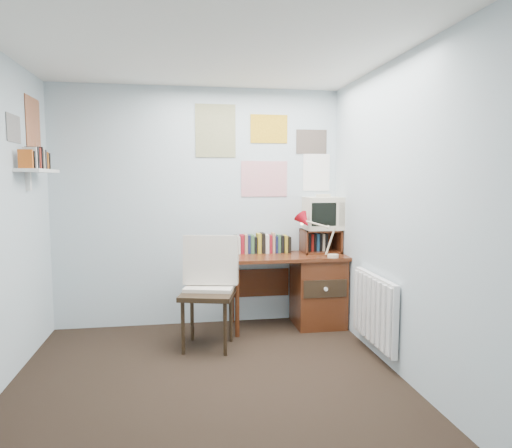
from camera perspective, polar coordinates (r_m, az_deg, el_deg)
The scene contains 14 objects.
ground at distance 3.47m, azimuth -5.66°, elevation -20.91°, with size 3.50×3.50×0.00m, color black.
back_wall at distance 4.86m, azimuth -7.13°, elevation 2.08°, with size 3.00×0.02×2.50m, color silver.
right_wall at distance 3.54m, azimuth 19.15°, elevation 0.48°, with size 0.02×3.50×2.50m, color silver.
ceiling at distance 3.24m, azimuth -6.13°, elevation 22.65°, with size 3.00×3.50×0.02m, color white.
desk at distance 4.91m, azimuth 7.05°, elevation -7.87°, with size 1.20×0.55×0.76m.
desk_chair at distance 4.23m, azimuth -6.08°, elevation -8.76°, with size 0.51×0.49×1.00m, color black.
desk_lamp at distance 4.65m, azimuth 9.63°, elevation -1.68°, with size 0.28×0.24×0.40m, color #AF0B19.
tv_riser at distance 4.96m, azimuth 8.08°, elevation -2.10°, with size 0.40×0.30×0.25m, color #572814.
crt_tv at distance 4.95m, azimuth 8.39°, elevation 1.54°, with size 0.40×0.37×0.38m, color beige.
book_row at distance 4.88m, azimuth 0.74°, elevation -2.35°, with size 0.60×0.14×0.22m, color #572814.
radiator at distance 4.16m, azimuth 14.62°, elevation -10.30°, with size 0.09×0.80×0.60m, color white.
wall_shelf at distance 4.37m, azimuth -25.62°, elevation 6.03°, with size 0.20×0.62×0.24m, color white.
posters_back at distance 4.93m, azimuth 1.05°, elevation 9.15°, with size 1.20×0.01×0.90m, color white.
posters_left at distance 4.42m, azimuth -27.02°, elevation 10.90°, with size 0.01×0.70×0.60m, color white.
Camera 1 is at (-0.18, -3.10, 1.55)m, focal length 32.00 mm.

